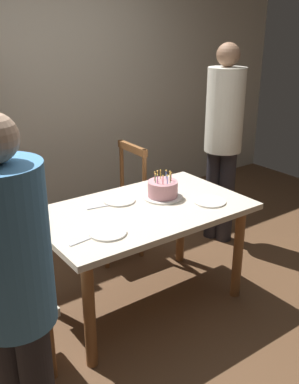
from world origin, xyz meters
TOP-DOWN VIEW (x-y plane):
  - ground at (0.00, 0.00)m, footprint 6.40×6.40m
  - back_wall at (0.00, 1.85)m, footprint 6.40×0.10m
  - dining_table at (0.00, 0.00)m, footprint 1.40×0.84m
  - birthday_cake at (0.21, 0.07)m, footprint 0.28×0.28m
  - plate_near_celebrant at (-0.39, -0.19)m, footprint 0.22×0.22m
  - plate_far_side at (-0.07, 0.19)m, footprint 0.22×0.22m
  - plate_near_guest at (0.42, -0.19)m, footprint 0.22×0.22m
  - fork_near_celebrant at (-0.55, -0.19)m, footprint 0.18×0.04m
  - fork_far_side at (-0.23, 0.17)m, footprint 0.18×0.05m
  - chair_spindle_back at (0.24, 0.74)m, footprint 0.45×0.45m
  - person_celebrant at (-1.10, -0.69)m, footprint 0.32×0.32m
  - person_guest at (1.15, 0.43)m, footprint 0.32×0.32m

SIDE VIEW (x-z plane):
  - ground at x=0.00m, z-range 0.00..0.00m
  - chair_spindle_back at x=0.24m, z-range -0.02..0.93m
  - dining_table at x=0.00m, z-range 0.27..1.01m
  - fork_near_celebrant at x=-0.55m, z-range 0.75..0.75m
  - fork_far_side at x=-0.23m, z-range 0.75..0.75m
  - plate_near_celebrant at x=-0.39m, z-range 0.75..0.76m
  - plate_far_side at x=-0.07m, z-range 0.75..0.76m
  - plate_near_guest at x=0.42m, z-range 0.75..0.76m
  - birthday_cake at x=0.21m, z-range 0.71..0.90m
  - person_celebrant at x=-1.10m, z-range 0.11..1.72m
  - person_guest at x=1.15m, z-range 0.13..1.87m
  - back_wall at x=0.00m, z-range 0.00..2.60m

